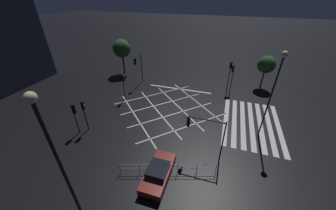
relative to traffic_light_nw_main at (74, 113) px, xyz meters
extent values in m
plane|color=black|center=(6.90, -7.29, -2.34)|extent=(200.00, 200.00, 0.00)
cube|color=silver|center=(6.90, -14.21, -2.34)|extent=(9.16, 0.50, 0.01)
cube|color=silver|center=(6.90, -15.11, -2.34)|extent=(9.16, 0.50, 0.01)
cube|color=silver|center=(6.90, -16.01, -2.34)|extent=(9.16, 0.50, 0.01)
cube|color=silver|center=(6.90, -16.91, -2.34)|extent=(9.16, 0.50, 0.01)
cube|color=silver|center=(6.90, -17.81, -2.34)|extent=(9.16, 0.50, 0.01)
cube|color=silver|center=(6.90, -18.71, -2.34)|extent=(9.16, 0.50, 0.01)
cube|color=silver|center=(6.90, -19.61, -2.34)|extent=(9.16, 0.50, 0.01)
cube|color=silver|center=(9.78, -10.17, -2.34)|extent=(8.02, 8.02, 0.01)
cube|color=silver|center=(4.02, -10.17, -2.34)|extent=(8.02, 8.02, 0.01)
cube|color=silver|center=(7.86, -8.25, -2.34)|extent=(8.02, 8.02, 0.01)
cube|color=silver|center=(5.94, -8.25, -2.34)|extent=(8.02, 8.02, 0.01)
cube|color=silver|center=(5.94, -6.33, -2.34)|extent=(8.02, 8.02, 0.01)
cube|color=silver|center=(7.86, -6.33, -2.34)|extent=(8.02, 8.02, 0.01)
cube|color=silver|center=(4.02, -4.41, -2.34)|extent=(8.02, 8.02, 0.01)
cube|color=silver|center=(9.78, -4.41, -2.34)|extent=(8.02, 8.02, 0.01)
cube|color=silver|center=(12.49, -7.29, -2.34)|extent=(0.30, 9.16, 0.01)
cylinder|color=black|center=(-0.10, 0.00, -0.71)|extent=(0.11, 0.11, 3.27)
cube|color=black|center=(0.04, 0.00, 0.43)|extent=(0.16, 0.28, 0.90)
sphere|color=red|center=(0.15, 0.00, 0.73)|extent=(0.18, 0.18, 0.18)
sphere|color=black|center=(0.15, 0.00, 0.43)|extent=(0.18, 0.18, 0.18)
sphere|color=black|center=(0.15, 0.00, 0.13)|extent=(0.18, 0.18, 0.18)
cube|color=black|center=(-0.05, 0.00, 0.43)|extent=(0.02, 0.36, 0.98)
cylinder|color=black|center=(13.91, -14.34, -0.38)|extent=(0.11, 0.11, 3.93)
cube|color=black|center=(13.91, -14.20, 1.08)|extent=(0.28, 0.16, 0.90)
sphere|color=black|center=(13.91, -14.09, 1.38)|extent=(0.18, 0.18, 0.18)
sphere|color=black|center=(13.91, -14.09, 1.08)|extent=(0.18, 0.18, 0.18)
sphere|color=green|center=(13.91, -14.09, 0.78)|extent=(0.18, 0.18, 0.18)
cube|color=black|center=(13.91, -14.29, 1.08)|extent=(0.36, 0.02, 0.98)
cylinder|color=black|center=(0.60, -0.57, -0.62)|extent=(0.11, 0.11, 3.45)
cube|color=black|center=(0.60, -0.70, 0.60)|extent=(0.28, 0.16, 0.90)
sphere|color=black|center=(0.60, -0.81, 0.90)|extent=(0.18, 0.18, 0.18)
sphere|color=orange|center=(0.60, -0.81, 0.60)|extent=(0.18, 0.18, 0.18)
sphere|color=black|center=(0.60, -0.81, 0.30)|extent=(0.18, 0.18, 0.18)
cube|color=black|center=(0.60, -0.61, 0.60)|extent=(0.36, 0.02, 0.98)
cylinder|color=black|center=(14.15, -13.89, -0.20)|extent=(0.11, 0.11, 4.29)
cube|color=black|center=(14.02, -13.89, 1.44)|extent=(0.16, 0.28, 0.90)
sphere|color=black|center=(13.91, -13.89, 1.74)|extent=(0.18, 0.18, 0.18)
sphere|color=black|center=(13.91, -13.89, 1.44)|extent=(0.18, 0.18, 0.18)
sphere|color=green|center=(13.91, -13.89, 1.14)|extent=(0.18, 0.18, 0.18)
cube|color=black|center=(14.11, -13.89, 1.44)|extent=(0.02, 0.36, 0.98)
cylinder|color=black|center=(13.35, -0.98, -0.10)|extent=(0.11, 0.11, 4.48)
cylinder|color=black|center=(12.33, -0.98, 1.99)|extent=(2.05, 0.09, 0.09)
cube|color=black|center=(11.31, -0.98, 1.54)|extent=(0.16, 0.28, 0.90)
sphere|color=black|center=(11.20, -0.98, 1.84)|extent=(0.18, 0.18, 0.18)
sphere|color=orange|center=(11.20, -0.98, 1.54)|extent=(0.18, 0.18, 0.18)
sphere|color=black|center=(11.20, -0.98, 1.24)|extent=(0.18, 0.18, 0.18)
cube|color=black|center=(11.40, -0.98, 1.54)|extent=(0.02, 0.36, 0.98)
cylinder|color=black|center=(0.49, -13.95, -0.30)|extent=(0.11, 0.11, 4.09)
cylinder|color=black|center=(0.49, -12.51, 1.59)|extent=(0.09, 2.88, 0.09)
cube|color=black|center=(0.49, -11.06, 1.14)|extent=(0.28, 0.16, 0.90)
sphere|color=black|center=(0.49, -10.95, 1.44)|extent=(0.18, 0.18, 0.18)
sphere|color=orange|center=(0.49, -10.95, 1.14)|extent=(0.18, 0.18, 0.18)
sphere|color=black|center=(0.49, -10.95, 0.84)|extent=(0.18, 0.18, 0.18)
cube|color=black|center=(0.49, -11.15, 1.14)|extent=(0.36, 0.02, 0.98)
cylinder|color=black|center=(7.43, -1.12, -0.56)|extent=(0.11, 0.11, 3.57)
cube|color=black|center=(7.43, -1.26, 0.73)|extent=(0.28, 0.16, 0.90)
sphere|color=red|center=(7.43, -1.37, 1.03)|extent=(0.18, 0.18, 0.18)
sphere|color=black|center=(7.43, -1.37, 0.73)|extent=(0.18, 0.18, 0.18)
sphere|color=black|center=(7.43, -1.37, 0.43)|extent=(0.18, 0.18, 0.18)
cube|color=black|center=(7.43, -1.17, 0.73)|extent=(0.36, 0.02, 0.98)
cylinder|color=black|center=(5.02, -17.43, 1.69)|extent=(0.14, 0.14, 8.06)
sphere|color=#F9E0B2|center=(5.02, -17.43, 5.87)|extent=(0.51, 0.51, 0.51)
cylinder|color=black|center=(-7.96, -7.53, 2.40)|extent=(0.14, 0.14, 9.49)
sphere|color=#F9E0B2|center=(-7.96, -7.53, 7.27)|extent=(0.40, 0.40, 0.40)
cylinder|color=#38281C|center=(15.72, 3.53, -0.77)|extent=(0.27, 0.27, 3.14)
sphere|color=#285B23|center=(15.72, 3.53, 1.89)|extent=(2.91, 2.91, 2.91)
cylinder|color=#38281C|center=(16.91, -18.66, -1.06)|extent=(0.21, 0.21, 2.57)
sphere|color=#285B23|center=(16.91, -18.66, 1.13)|extent=(2.42, 2.42, 2.42)
cube|color=maroon|center=(-2.68, -9.58, -1.87)|extent=(4.05, 1.72, 0.58)
cube|color=black|center=(-2.78, -9.58, -1.36)|extent=(1.70, 1.51, 0.45)
sphere|color=white|center=(-0.71, -9.05, -1.92)|extent=(0.16, 0.16, 0.16)
sphere|color=white|center=(-0.71, -10.11, -1.92)|extent=(0.16, 0.16, 0.16)
cylinder|color=black|center=(-1.43, -8.84, -2.04)|extent=(0.60, 0.20, 0.60)
cylinder|color=black|center=(-1.43, -10.32, -2.04)|extent=(0.60, 0.20, 0.60)
cylinder|color=black|center=(-3.94, -8.84, -2.04)|extent=(0.60, 0.20, 0.60)
cylinder|color=black|center=(-3.94, -10.32, -2.04)|extent=(0.60, 0.20, 0.60)
cylinder|color=#9EA0A5|center=(-3.29, -6.59, -1.82)|extent=(0.05, 0.05, 1.05)
cylinder|color=#9EA0A5|center=(-2.83, -8.03, -1.82)|extent=(0.05, 0.05, 1.05)
cylinder|color=#9EA0A5|center=(-2.37, -9.46, -1.82)|extent=(0.05, 0.05, 1.05)
cylinder|color=#9EA0A5|center=(-1.91, -10.90, -1.82)|extent=(0.05, 0.05, 1.05)
cylinder|color=#9EA0A5|center=(-1.45, -12.34, -1.82)|extent=(0.05, 0.05, 1.05)
cylinder|color=#9EA0A5|center=(-1.00, -13.77, -1.82)|extent=(0.05, 0.05, 1.05)
cylinder|color=#9EA0A5|center=(-2.14, -10.18, -1.33)|extent=(2.33, 7.19, 0.04)
cylinder|color=#9EA0A5|center=(-2.14, -10.18, -1.76)|extent=(2.33, 7.19, 0.04)
camera|label=1|loc=(-11.49, -13.17, 10.15)|focal=20.00mm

